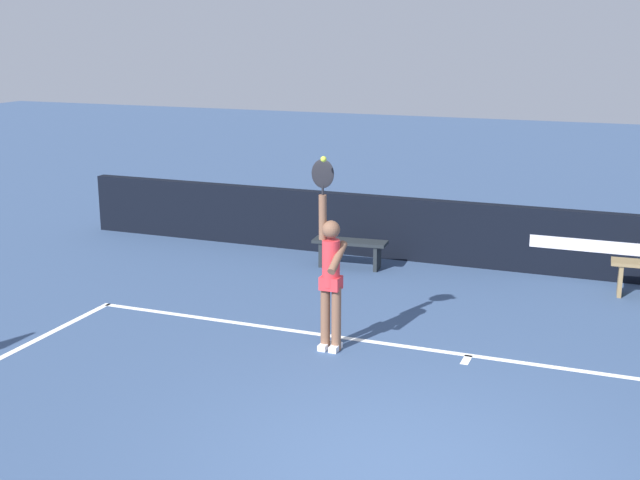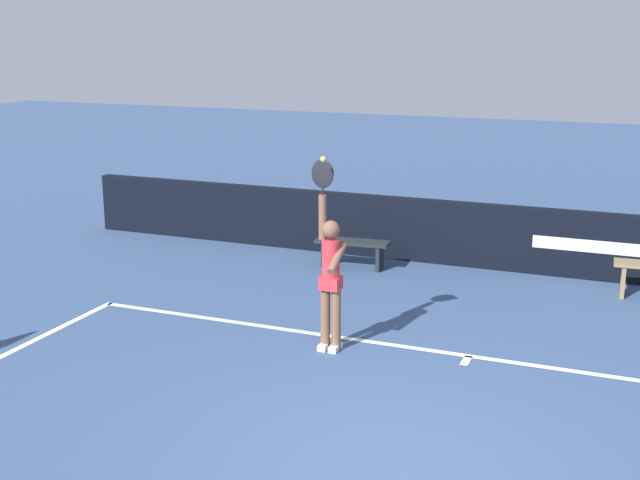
% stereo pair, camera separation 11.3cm
% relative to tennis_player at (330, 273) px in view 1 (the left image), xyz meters
% --- Properties ---
extents(ground_plane, '(60.00, 60.00, 0.00)m').
position_rel_tennis_player_xyz_m(ground_plane, '(1.62, -2.52, -0.96)').
color(ground_plane, '#354C71').
extents(court_lines, '(10.39, 5.24, 0.00)m').
position_rel_tennis_player_xyz_m(court_lines, '(1.62, -2.15, -0.95)').
color(court_lines, white).
rests_on(court_lines, ground).
extents(back_wall, '(15.88, 0.21, 1.05)m').
position_rel_tennis_player_xyz_m(back_wall, '(1.62, 4.25, -0.43)').
color(back_wall, black).
rests_on(back_wall, ground).
extents(tennis_player, '(0.41, 0.46, 2.33)m').
position_rel_tennis_player_xyz_m(tennis_player, '(0.00, 0.00, 0.00)').
color(tennis_player, brown).
rests_on(tennis_player, ground).
extents(tennis_ball, '(0.07, 0.07, 0.07)m').
position_rel_tennis_player_xyz_m(tennis_ball, '(-0.02, -0.18, 1.39)').
color(tennis_ball, '#C9DC3A').
extents(courtside_bench_far, '(1.23, 0.45, 0.46)m').
position_rel_tennis_player_xyz_m(courtside_bench_far, '(-0.96, 3.44, -0.62)').
color(courtside_bench_far, '#1E2428').
rests_on(courtside_bench_far, ground).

